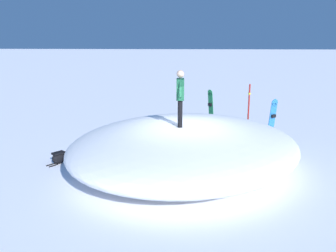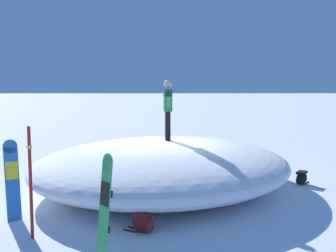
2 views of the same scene
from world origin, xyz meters
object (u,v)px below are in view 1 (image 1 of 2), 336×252
(snowboard_secondary_upright, at_px, (211,109))
(backpack_near, at_px, (198,131))
(trail_marker_pole, at_px, (249,109))
(snowboarder_standing, at_px, (180,95))
(snowboard_primary_upright, at_px, (272,120))
(backpack_far, at_px, (59,158))

(snowboard_secondary_upright, bearing_deg, backpack_near, -26.20)
(trail_marker_pole, bearing_deg, snowboarder_standing, -34.47)
(snowboarder_standing, distance_m, trail_marker_pole, 4.78)
(snowboard_primary_upright, xyz_separation_m, backpack_near, (-0.84, -2.74, -0.66))
(snowboarder_standing, xyz_separation_m, snowboard_secondary_upright, (-4.75, 1.17, -1.34))
(snowboard_primary_upright, bearing_deg, trail_marker_pole, -146.34)
(backpack_far, bearing_deg, snowboarder_standing, 89.48)
(snowboarder_standing, relative_size, backpack_far, 2.59)
(snowboarder_standing, bearing_deg, snowboard_primary_upright, 129.55)
(snowboard_primary_upright, relative_size, snowboard_secondary_upright, 0.98)
(snowboard_secondary_upright, bearing_deg, trail_marker_pole, 57.68)
(snowboard_secondary_upright, xyz_separation_m, backpack_near, (1.15, -0.57, -0.68))
(backpack_near, xyz_separation_m, trail_marker_pole, (-0.23, 2.02, 0.87))
(snowboard_primary_upright, bearing_deg, backpack_far, -69.11)
(backpack_near, height_order, backpack_far, backpack_near)
(snowboard_primary_upright, height_order, backpack_near, snowboard_primary_upright)
(snowboard_primary_upright, height_order, snowboard_secondary_upright, snowboard_secondary_upright)
(snowboard_secondary_upright, bearing_deg, snowboarder_standing, -13.83)
(trail_marker_pole, bearing_deg, snowboard_secondary_upright, -122.32)
(snowboard_primary_upright, distance_m, trail_marker_pole, 1.30)
(snowboard_secondary_upright, height_order, trail_marker_pole, trail_marker_pole)
(snowboard_primary_upright, height_order, trail_marker_pole, trail_marker_pole)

